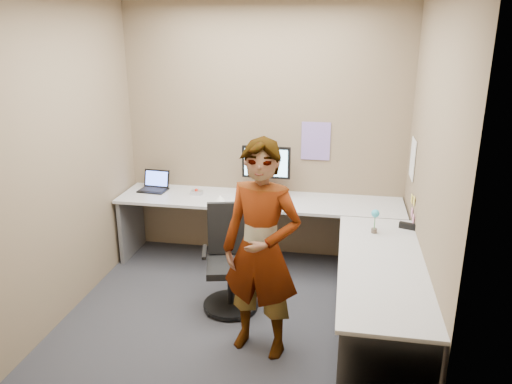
% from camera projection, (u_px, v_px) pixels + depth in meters
% --- Properties ---
extents(ground, '(3.00, 3.00, 0.00)m').
position_uv_depth(ground, '(240.00, 310.00, 4.51)').
color(ground, '#27272C').
rests_on(ground, ground).
extents(wall_back, '(3.00, 0.00, 3.00)m').
position_uv_depth(wall_back, '(264.00, 134.00, 5.30)').
color(wall_back, brown).
rests_on(wall_back, ground).
extents(wall_right, '(0.00, 2.70, 2.70)m').
position_uv_depth(wall_right, '(429.00, 175.00, 3.83)').
color(wall_right, brown).
rests_on(wall_right, ground).
extents(wall_left, '(0.00, 2.70, 2.70)m').
position_uv_depth(wall_left, '(70.00, 158.00, 4.34)').
color(wall_left, brown).
rests_on(wall_left, ground).
extents(desk, '(2.98, 2.58, 0.73)m').
position_uv_depth(desk, '(294.00, 237.00, 4.61)').
color(desk, '#B1B1B1').
rests_on(desk, ground).
extents(paper_ream, '(0.32, 0.24, 0.06)m').
position_uv_depth(paper_ream, '(266.00, 194.00, 5.25)').
color(paper_ream, red).
rests_on(paper_ream, desk).
extents(monitor, '(0.50, 0.15, 0.48)m').
position_uv_depth(monitor, '(266.00, 165.00, 5.17)').
color(monitor, black).
rests_on(monitor, paper_ream).
extents(laptop, '(0.31, 0.27, 0.21)m').
position_uv_depth(laptop, '(155.00, 185.00, 5.48)').
color(laptop, black).
rests_on(laptop, desk).
extents(trackball_mouse, '(0.12, 0.08, 0.07)m').
position_uv_depth(trackball_mouse, '(197.00, 192.00, 5.33)').
color(trackball_mouse, '#B7B7BC').
rests_on(trackball_mouse, desk).
extents(origami, '(0.10, 0.10, 0.06)m').
position_uv_depth(origami, '(220.00, 198.00, 5.14)').
color(origami, white).
rests_on(origami, desk).
extents(stapler, '(0.15, 0.09, 0.05)m').
position_uv_depth(stapler, '(408.00, 226.00, 4.42)').
color(stapler, black).
rests_on(stapler, desk).
extents(flower, '(0.07, 0.07, 0.22)m').
position_uv_depth(flower, '(375.00, 217.00, 4.30)').
color(flower, brown).
rests_on(flower, desk).
extents(calendar_purple, '(0.30, 0.01, 0.40)m').
position_uv_depth(calendar_purple, '(316.00, 141.00, 5.21)').
color(calendar_purple, '#846BB7').
rests_on(calendar_purple, wall_back).
extents(calendar_white, '(0.01, 0.28, 0.38)m').
position_uv_depth(calendar_white, '(413.00, 159.00, 4.71)').
color(calendar_white, white).
rests_on(calendar_white, wall_right).
extents(sticky_note_a, '(0.01, 0.07, 0.07)m').
position_uv_depth(sticky_note_a, '(414.00, 201.00, 4.47)').
color(sticky_note_a, '#F2E059').
rests_on(sticky_note_a, wall_right).
extents(sticky_note_b, '(0.01, 0.07, 0.07)m').
position_uv_depth(sticky_note_b, '(412.00, 212.00, 4.56)').
color(sticky_note_b, pink).
rests_on(sticky_note_b, wall_right).
extents(sticky_note_c, '(0.01, 0.07, 0.07)m').
position_uv_depth(sticky_note_c, '(413.00, 219.00, 4.46)').
color(sticky_note_c, pink).
rests_on(sticky_note_c, wall_right).
extents(sticky_note_d, '(0.01, 0.07, 0.07)m').
position_uv_depth(sticky_note_d, '(412.00, 199.00, 4.62)').
color(sticky_note_d, '#F2E059').
rests_on(sticky_note_d, wall_right).
extents(office_chair, '(0.53, 0.50, 0.93)m').
position_uv_depth(office_chair, '(230.00, 267.00, 4.48)').
color(office_chair, black).
rests_on(office_chair, ground).
extents(person, '(0.70, 0.54, 1.69)m').
position_uv_depth(person, '(261.00, 250.00, 3.72)').
color(person, '#999399').
rests_on(person, ground).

